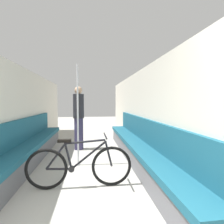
% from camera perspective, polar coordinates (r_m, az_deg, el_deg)
% --- Properties ---
extents(wall_left, '(0.10, 9.44, 2.13)m').
position_cam_1_polar(wall_left, '(4.08, -29.80, -0.90)').
color(wall_left, beige).
rests_on(wall_left, ground).
extents(wall_right, '(0.10, 9.44, 2.13)m').
position_cam_1_polar(wall_right, '(3.98, 11.84, -0.62)').
color(wall_right, beige).
rests_on(wall_right, ground).
extents(bench_seat_row_left, '(0.46, 5.04, 0.96)m').
position_cam_1_polar(bench_seat_row_left, '(4.02, -26.73, -11.78)').
color(bench_seat_row_left, '#5B5B60').
rests_on(bench_seat_row_left, ground).
extents(bench_seat_row_right, '(0.46, 5.04, 0.96)m').
position_cam_1_polar(bench_seat_row_right, '(3.94, 8.73, -11.77)').
color(bench_seat_row_right, '#5B5B60').
rests_on(bench_seat_row_right, ground).
extents(bicycle, '(1.63, 0.46, 0.82)m').
position_cam_1_polar(bicycle, '(2.87, -10.55, -16.94)').
color(bicycle, black).
rests_on(bicycle, ground).
extents(grab_pole_near, '(0.08, 0.08, 2.11)m').
position_cam_1_polar(grab_pole_near, '(3.70, -11.09, -1.51)').
color(grab_pole_near, gray).
rests_on(grab_pole_near, ground).
extents(passenger_standing, '(0.30, 0.30, 1.76)m').
position_cam_1_polar(passenger_standing, '(4.96, -10.84, -1.61)').
color(passenger_standing, '#332D4C').
rests_on(passenger_standing, ground).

